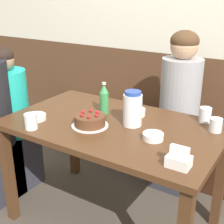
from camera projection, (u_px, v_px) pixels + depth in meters
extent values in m
plane|color=#4C4238|center=(113.00, 220.00, 2.18)|extent=(12.00, 12.00, 0.00)
cube|color=brown|center=(174.00, 109.00, 2.83)|extent=(4.80, 0.04, 0.99)
cube|color=#381E11|center=(163.00, 144.00, 2.75)|extent=(2.19, 0.38, 0.46)
cube|color=#4C2D19|center=(113.00, 126.00, 1.92)|extent=(1.32, 0.79, 0.03)
cube|color=#4C2D19|center=(8.00, 174.00, 2.08)|extent=(0.06, 0.06, 0.70)
cube|color=#4C2D19|center=(74.00, 136.00, 2.63)|extent=(0.06, 0.06, 0.70)
cube|color=#4C2D19|center=(220.00, 180.00, 2.03)|extent=(0.06, 0.06, 0.70)
cylinder|color=white|center=(90.00, 125.00, 1.88)|extent=(0.22, 0.22, 0.01)
cylinder|color=#56331E|center=(90.00, 120.00, 1.86)|extent=(0.19, 0.19, 0.06)
sphere|color=red|center=(82.00, 115.00, 1.83)|extent=(0.02, 0.02, 0.02)
sphere|color=red|center=(89.00, 117.00, 1.80)|extent=(0.02, 0.02, 0.02)
sphere|color=red|center=(97.00, 115.00, 1.82)|extent=(0.02, 0.02, 0.02)
sphere|color=red|center=(97.00, 112.00, 1.87)|extent=(0.02, 0.02, 0.02)
sphere|color=red|center=(91.00, 111.00, 1.89)|extent=(0.02, 0.02, 0.02)
sphere|color=red|center=(83.00, 112.00, 1.87)|extent=(0.02, 0.02, 0.02)
cylinder|color=white|center=(133.00, 110.00, 1.86)|extent=(0.11, 0.11, 0.19)
cylinder|color=#28479E|center=(133.00, 93.00, 1.82)|extent=(0.10, 0.10, 0.02)
cylinder|color=#388E4C|center=(104.00, 103.00, 2.05)|extent=(0.06, 0.06, 0.14)
cone|color=#388E4C|center=(104.00, 89.00, 2.01)|extent=(0.06, 0.06, 0.06)
cylinder|color=silver|center=(104.00, 83.00, 2.00)|extent=(0.03, 0.03, 0.01)
cube|color=white|center=(179.00, 161.00, 1.43)|extent=(0.11, 0.08, 0.05)
cube|color=white|center=(180.00, 151.00, 1.41)|extent=(0.09, 0.03, 0.05)
cylinder|color=white|center=(35.00, 117.00, 1.97)|extent=(0.13, 0.13, 0.03)
cylinder|color=white|center=(153.00, 136.00, 1.70)|extent=(0.12, 0.12, 0.04)
cylinder|color=white|center=(135.00, 112.00, 2.03)|extent=(0.13, 0.13, 0.04)
cylinder|color=silver|center=(31.00, 121.00, 1.82)|extent=(0.08, 0.08, 0.09)
cylinder|color=silver|center=(205.00, 115.00, 1.92)|extent=(0.07, 0.07, 0.09)
cylinder|color=silver|center=(216.00, 125.00, 1.79)|extent=(0.07, 0.07, 0.08)
cube|color=#33333D|center=(15.00, 159.00, 2.53)|extent=(0.34, 0.30, 0.45)
cylinder|color=#1EB2A3|center=(7.00, 103.00, 2.35)|extent=(0.31, 0.31, 0.50)
sphere|color=#A87A5B|center=(2.00, 60.00, 2.23)|extent=(0.17, 0.17, 0.17)
ellipsoid|color=black|center=(1.00, 56.00, 2.22)|extent=(0.18, 0.18, 0.13)
cube|color=#33333D|center=(175.00, 159.00, 2.53)|extent=(0.30, 0.34, 0.45)
cylinder|color=#99999E|center=(180.00, 98.00, 2.34)|extent=(0.30, 0.30, 0.59)
sphere|color=tan|center=(184.00, 46.00, 2.20)|extent=(0.20, 0.20, 0.20)
ellipsoid|color=#4C331E|center=(185.00, 41.00, 2.18)|extent=(0.20, 0.20, 0.15)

